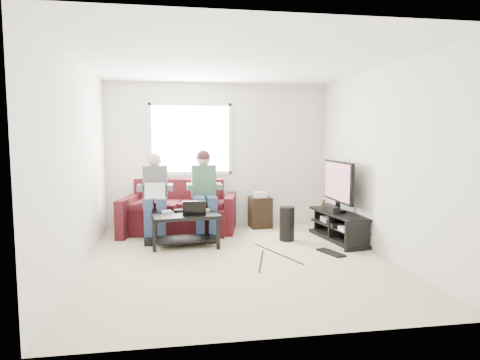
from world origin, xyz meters
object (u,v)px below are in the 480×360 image
tv_stand (340,228)px  end_table (260,211)px  sofa (180,213)px  subwoofer (287,224)px  coffee_table (186,222)px  tv (338,183)px

tv_stand → end_table: bearing=132.2°
tv_stand → sofa: bearing=157.9°
sofa → subwoofer: 1.88m
sofa → subwoofer: size_ratio=3.86×
coffee_table → tv: bearing=1.4°
sofa → end_table: (1.44, 0.14, -0.04)m
end_table → subwoofer: bearing=-78.3°
tv_stand → end_table: (-1.05, 1.15, 0.09)m
sofa → tv_stand: bearing=-22.1°
coffee_table → end_table: bearing=38.8°
subwoofer → sofa: bearing=151.8°
coffee_table → subwoofer: (1.60, 0.08, -0.09)m
sofa → coffee_table: bearing=-86.3°
tv_stand → subwoofer: subwoofer is taller
tv_stand → coffee_table: bearing=179.0°
tv_stand → tv: (-0.00, 0.10, 0.71)m
tv → coffee_table: bearing=-178.6°
subwoofer → end_table: 1.05m
subwoofer → end_table: bearing=101.7°
coffee_table → tv_stand: size_ratio=0.75×
tv_stand → subwoofer: size_ratio=2.60×
sofa → coffee_table: sofa is taller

